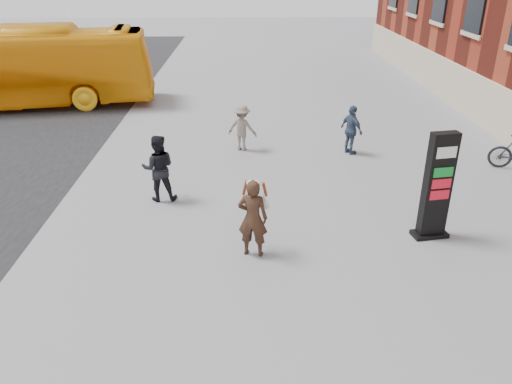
{
  "coord_description": "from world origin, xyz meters",
  "views": [
    {
      "loc": [
        0.06,
        -9.26,
        6.02
      ],
      "look_at": [
        0.3,
        1.3,
        1.07
      ],
      "focal_mm": 35.0,
      "sensor_mm": 36.0,
      "label": 1
    }
  ],
  "objects_px": {
    "info_pylon": "(437,187)",
    "pedestrian_a": "(158,168)",
    "woman": "(253,217)",
    "bus": "(8,68)",
    "pedestrian_c": "(351,130)",
    "pedestrian_b": "(242,128)"
  },
  "relations": [
    {
      "from": "pedestrian_b",
      "to": "pedestrian_c",
      "type": "height_order",
      "value": "pedestrian_c"
    },
    {
      "from": "info_pylon",
      "to": "woman",
      "type": "bearing_deg",
      "value": 179.64
    },
    {
      "from": "woman",
      "to": "pedestrian_c",
      "type": "distance_m",
      "value": 7.15
    },
    {
      "from": "info_pylon",
      "to": "bus",
      "type": "relative_size",
      "value": 0.21
    },
    {
      "from": "woman",
      "to": "pedestrian_a",
      "type": "relative_size",
      "value": 0.98
    },
    {
      "from": "pedestrian_a",
      "to": "pedestrian_c",
      "type": "distance_m",
      "value": 6.82
    },
    {
      "from": "bus",
      "to": "info_pylon",
      "type": "bearing_deg",
      "value": -137.03
    },
    {
      "from": "woman",
      "to": "bus",
      "type": "relative_size",
      "value": 0.15
    },
    {
      "from": "info_pylon",
      "to": "pedestrian_a",
      "type": "relative_size",
      "value": 1.41
    },
    {
      "from": "pedestrian_b",
      "to": "pedestrian_c",
      "type": "xyz_separation_m",
      "value": [
        3.66,
        -0.46,
        0.04
      ]
    },
    {
      "from": "woman",
      "to": "pedestrian_b",
      "type": "relative_size",
      "value": 1.15
    },
    {
      "from": "bus",
      "to": "pedestrian_a",
      "type": "xyz_separation_m",
      "value": [
        7.98,
        -9.76,
        -0.79
      ]
    },
    {
      "from": "pedestrian_c",
      "to": "bus",
      "type": "bearing_deg",
      "value": 35.13
    },
    {
      "from": "pedestrian_a",
      "to": "pedestrian_b",
      "type": "bearing_deg",
      "value": -125.34
    },
    {
      "from": "bus",
      "to": "pedestrian_c",
      "type": "distance_m",
      "value": 15.27
    },
    {
      "from": "pedestrian_a",
      "to": "pedestrian_b",
      "type": "xyz_separation_m",
      "value": [
        2.23,
        3.9,
        -0.13
      ]
    },
    {
      "from": "pedestrian_a",
      "to": "pedestrian_b",
      "type": "distance_m",
      "value": 4.49
    },
    {
      "from": "pedestrian_c",
      "to": "woman",
      "type": "bearing_deg",
      "value": 121.26
    },
    {
      "from": "pedestrian_c",
      "to": "pedestrian_b",
      "type": "bearing_deg",
      "value": 52.44
    },
    {
      "from": "info_pylon",
      "to": "pedestrian_b",
      "type": "distance_m",
      "value": 7.56
    },
    {
      "from": "bus",
      "to": "pedestrian_c",
      "type": "relative_size",
      "value": 7.41
    },
    {
      "from": "pedestrian_b",
      "to": "pedestrian_c",
      "type": "distance_m",
      "value": 3.69
    }
  ]
}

